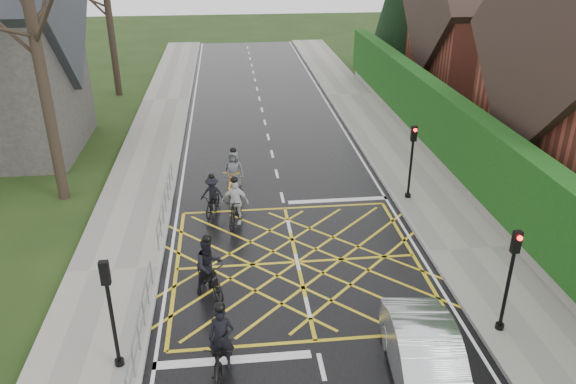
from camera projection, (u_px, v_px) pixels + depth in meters
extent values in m
plane|color=black|center=(297.00, 262.00, 18.82)|extent=(120.00, 120.00, 0.00)
cube|color=black|center=(297.00, 262.00, 18.82)|extent=(9.00, 80.00, 0.01)
cube|color=gray|center=(469.00, 250.00, 19.39)|extent=(3.00, 80.00, 0.15)
cube|color=gray|center=(114.00, 271.00, 18.20)|extent=(3.00, 80.00, 0.15)
cube|color=slate|center=(454.00, 172.00, 24.84)|extent=(0.50, 38.00, 0.70)
cube|color=#11350E|center=(459.00, 135.00, 24.09)|extent=(0.90, 38.00, 2.80)
cube|color=brown|center=(495.00, 54.00, 35.19)|extent=(9.00, 8.00, 6.00)
cube|color=#2D201B|center=(502.00, 6.00, 33.95)|extent=(9.80, 8.80, 8.80)
cylinder|color=black|center=(394.00, 65.00, 43.00)|extent=(0.50, 0.50, 1.20)
cone|color=black|center=(399.00, 5.00, 41.13)|extent=(4.60, 4.60, 10.00)
cylinder|color=black|center=(40.00, 65.00, 20.98)|extent=(0.44, 0.44, 11.00)
cylinder|color=black|center=(64.00, 20.00, 27.86)|extent=(0.44, 0.44, 12.00)
cylinder|color=black|center=(109.00, 18.00, 35.54)|extent=(0.44, 0.44, 10.00)
cylinder|color=slate|center=(139.00, 311.00, 14.79)|extent=(0.05, 5.00, 0.05)
cylinder|color=slate|center=(141.00, 325.00, 14.98)|extent=(0.04, 5.00, 0.04)
cylinder|color=slate|center=(152.00, 275.00, 17.25)|extent=(0.04, 0.04, 1.00)
cylinder|color=slate|center=(164.00, 191.00, 21.53)|extent=(0.05, 6.00, 0.05)
cylinder|color=slate|center=(166.00, 202.00, 21.72)|extent=(0.04, 6.00, 0.04)
cylinder|color=slate|center=(158.00, 242.00, 19.05)|extent=(0.04, 0.04, 1.00)
cylinder|color=slate|center=(172.00, 173.00, 24.44)|extent=(0.04, 0.04, 1.00)
cylinder|color=black|center=(411.00, 167.00, 22.46)|extent=(0.10, 0.10, 3.00)
cylinder|color=black|center=(408.00, 197.00, 23.04)|extent=(0.24, 0.24, 0.30)
cube|color=black|center=(414.00, 133.00, 21.87)|extent=(0.22, 0.16, 0.62)
sphere|color=#FF0C0C|center=(415.00, 130.00, 21.68)|extent=(0.14, 0.14, 0.14)
cylinder|color=black|center=(507.00, 288.00, 14.91)|extent=(0.10, 0.10, 3.00)
cylinder|color=black|center=(499.00, 328.00, 15.49)|extent=(0.24, 0.24, 0.30)
cube|color=black|center=(516.00, 242.00, 14.32)|extent=(0.22, 0.16, 0.62)
sphere|color=#FF0C0C|center=(520.00, 238.00, 14.13)|extent=(0.14, 0.14, 0.14)
cylinder|color=black|center=(113.00, 321.00, 13.63)|extent=(0.10, 0.10, 3.00)
cylinder|color=black|center=(120.00, 364.00, 14.21)|extent=(0.24, 0.24, 0.30)
cube|color=black|center=(105.00, 273.00, 13.04)|extent=(0.22, 0.16, 0.62)
sphere|color=#FF0C0C|center=(105.00, 264.00, 13.07)|extent=(0.14, 0.14, 0.14)
imported|color=black|center=(222.00, 352.00, 14.05)|extent=(0.98, 2.11, 1.07)
imported|color=black|center=(221.00, 338.00, 13.98)|extent=(0.71, 0.52, 1.81)
sphere|color=black|center=(220.00, 307.00, 13.59)|extent=(0.28, 0.28, 0.28)
imported|color=black|center=(209.00, 276.00, 17.02)|extent=(1.33, 2.03, 1.19)
imported|color=black|center=(209.00, 265.00, 16.98)|extent=(1.09, 0.99, 1.81)
sphere|color=black|center=(207.00, 239.00, 16.58)|extent=(0.28, 0.28, 0.28)
imported|color=black|center=(213.00, 202.00, 21.94)|extent=(1.01, 1.76, 0.87)
imported|color=black|center=(212.00, 194.00, 21.90)|extent=(1.07, 0.79, 1.48)
sphere|color=black|center=(211.00, 176.00, 21.58)|extent=(0.23, 0.23, 0.23)
imported|color=black|center=(236.00, 210.00, 21.01)|extent=(1.01, 1.99, 1.15)
imported|color=silver|center=(235.00, 202.00, 20.97)|extent=(1.11, 0.68, 1.76)
sphere|color=black|center=(234.00, 180.00, 20.59)|extent=(0.28, 0.28, 0.28)
imported|color=gold|center=(234.00, 179.00, 23.82)|extent=(1.11, 2.05, 1.02)
imported|color=#4F5156|center=(234.00, 170.00, 23.76)|extent=(0.95, 0.73, 1.74)
sphere|color=black|center=(233.00, 150.00, 23.38)|extent=(0.27, 0.27, 0.27)
imported|color=silver|center=(427.00, 362.00, 13.44)|extent=(1.96, 4.58, 1.47)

